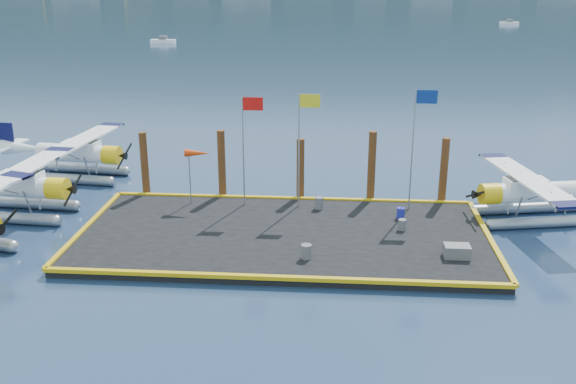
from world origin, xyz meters
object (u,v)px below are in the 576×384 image
drum_5 (319,203)px  piling_2 (300,171)px  flagpole_red (247,134)px  drum_1 (306,252)px  drum_4 (401,213)px  piling_3 (372,169)px  piling_1 (222,166)px  seaplane_b (16,189)px  seaplane_c (77,156)px  crate (457,251)px  flagpole_yellow (303,133)px  drum_2 (402,225)px  flagpole_blue (417,132)px  piling_0 (145,166)px  piling_4 (444,173)px  seaplane_d (531,195)px  windsock (197,154)px

drum_5 → piling_2: (-1.14, 1.94, 1.17)m
drum_5 → flagpole_red: bearing=175.1°
flagpole_red → drum_1: bearing=-62.3°
drum_4 → piling_3: piling_3 is taller
piling_1 → seaplane_b: bearing=-163.3°
seaplane_c → drum_1: bearing=58.6°
piling_2 → seaplane_c: bearing=166.2°
drum_4 → flagpole_red: 9.14m
flagpole_red → piling_1: (-1.71, 1.60, -2.30)m
drum_1 → crate: 6.81m
flagpole_yellow → drum_5: bearing=-19.9°
seaplane_c → drum_4: size_ratio=16.87×
drum_2 → flagpole_blue: bearing=74.8°
flagpole_blue → piling_0: (-15.20, 1.60, -2.69)m
drum_4 → piling_4: piling_4 is taller
piling_2 → piling_0: bearing=180.0°
drum_2 → piling_0: (-14.37, 4.65, 1.32)m
piling_1 → seaplane_d: bearing=-6.0°
piling_3 → piling_4: 4.00m
seaplane_c → flagpole_red: bearing=72.8°
crate → windsock: (-13.06, 6.11, 2.54)m
drum_4 → piling_3: (-1.43, 3.03, 1.46)m
drum_5 → piling_3: size_ratio=0.15×
seaplane_d → drum_1: size_ratio=13.91×
seaplane_c → piling_2: bearing=82.8°
drum_4 → flagpole_blue: flagpole_blue is taller
piling_2 → flagpole_yellow: bearing=-82.8°
flagpole_yellow → piling_0: size_ratio=1.55×
drum_2 → flagpole_red: (-8.16, 3.05, 3.72)m
flagpole_red → piling_0: bearing=165.5°
drum_1 → piling_4: 11.14m
seaplane_c → flagpole_blue: flagpole_blue is taller
drum_5 → crate: size_ratio=0.57×
crate → flagpole_yellow: bearing=140.2°
flagpole_yellow → piling_4: flagpole_yellow is taller
flagpole_red → piling_3: size_ratio=1.40×
flagpole_blue → piling_4: size_ratio=1.62×
seaplane_b → seaplane_d: bearing=96.9°
seaplane_d → drum_5: seaplane_d is taller
piling_0 → drum_5: bearing=-10.8°
piling_1 → crate: bearing=-32.6°
piling_3 → drum_4: bearing=-64.7°
crate → seaplane_c: bearing=152.9°
windsock → piling_1: (1.03, 1.60, -1.13)m
seaplane_c → crate: 24.79m
piling_1 → piling_3: (8.50, 0.00, 0.05)m
piling_3 → flagpole_blue: bearing=-36.1°
seaplane_c → drum_5: seaplane_c is taller
crate → flagpole_blue: (-1.34, 6.11, 4.00)m
seaplane_d → piling_1: size_ratio=2.20×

